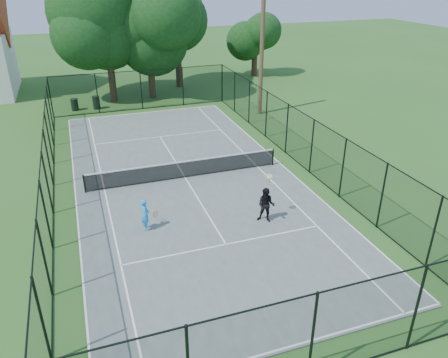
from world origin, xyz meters
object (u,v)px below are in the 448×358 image
object	(u,v)px
utility_pole	(262,53)
tennis_net	(185,169)
player_black	(266,205)
trash_bin_left	(75,104)
player_blue	(145,214)
trash_bin_right	(96,102)

from	to	relation	value
utility_pole	tennis_net	bearing A→B (deg)	-131.98
utility_pole	player_black	xyz separation A→B (m)	(-5.89, -14.29, -3.62)
player_black	trash_bin_left	bearing A→B (deg)	109.95
utility_pole	player_blue	bearing A→B (deg)	-129.38
trash_bin_left	trash_bin_right	size ratio (longest dim) A/B	0.91
utility_pole	trash_bin_right	bearing A→B (deg)	155.35
player_blue	utility_pole	bearing A→B (deg)	50.62
utility_pole	player_black	size ratio (longest dim) A/B	3.86
trash_bin_left	player_blue	size ratio (longest dim) A/B	0.64
player_black	trash_bin_right	bearing A→B (deg)	105.85
trash_bin_left	utility_pole	bearing A→B (deg)	-22.49
tennis_net	trash_bin_left	xyz separation A→B (m)	(-4.94, 14.40, -0.12)
trash_bin_right	player_blue	distance (m)	18.50
trash_bin_right	player_black	xyz separation A→B (m)	(5.55, -19.54, 0.34)
player_blue	tennis_net	bearing A→B (deg)	56.84
player_blue	player_black	xyz separation A→B (m)	(4.97, -1.05, 0.08)
trash_bin_right	utility_pole	distance (m)	13.19
tennis_net	trash_bin_right	bearing A→B (deg)	103.20
player_black	utility_pole	bearing A→B (deg)	67.59
trash_bin_right	tennis_net	bearing A→B (deg)	-76.80
trash_bin_right	player_black	world-z (taller)	player_black
trash_bin_right	utility_pole	xyz separation A→B (m)	(11.44, -5.25, 3.96)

